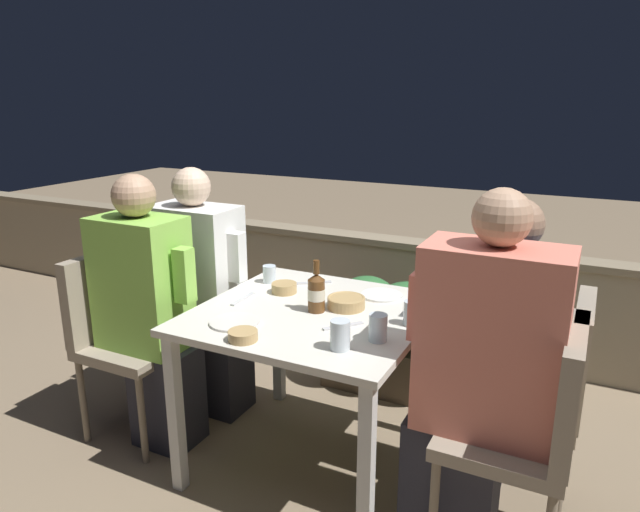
{
  "coord_description": "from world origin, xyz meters",
  "views": [
    {
      "loc": [
        1.03,
        -1.99,
        1.6
      ],
      "look_at": [
        0.0,
        0.07,
        0.95
      ],
      "focal_mm": 32.0,
      "sensor_mm": 36.0,
      "label": 1
    }
  ],
  "objects_px": {
    "chair_right_near": "(534,421)",
    "chair_right_far": "(547,384)",
    "person_white_polo": "(203,292)",
    "chair_left_near": "(120,325)",
    "chair_left_far": "(174,302)",
    "person_green_blouse": "(150,313)",
    "beer_bottle": "(316,292)",
    "potted_plant": "(183,280)",
    "person_coral_top": "(478,377)",
    "person_navy_jumper": "(496,353)"
  },
  "relations": [
    {
      "from": "chair_right_near",
      "to": "chair_right_far",
      "type": "xyz_separation_m",
      "value": [
        0.01,
        0.29,
        0.0
      ]
    },
    {
      "from": "person_white_polo",
      "to": "chair_right_far",
      "type": "relative_size",
      "value": 1.42
    },
    {
      "from": "chair_left_near",
      "to": "chair_left_far",
      "type": "bearing_deg",
      "value": 85.84
    },
    {
      "from": "person_green_blouse",
      "to": "chair_right_far",
      "type": "height_order",
      "value": "person_green_blouse"
    },
    {
      "from": "person_green_blouse",
      "to": "chair_left_far",
      "type": "distance_m",
      "value": 0.41
    },
    {
      "from": "person_green_blouse",
      "to": "beer_bottle",
      "type": "xyz_separation_m",
      "value": [
        0.77,
        0.16,
        0.17
      ]
    },
    {
      "from": "chair_right_near",
      "to": "potted_plant",
      "type": "height_order",
      "value": "chair_right_near"
    },
    {
      "from": "person_green_blouse",
      "to": "person_white_polo",
      "type": "height_order",
      "value": "person_green_blouse"
    },
    {
      "from": "chair_left_near",
      "to": "chair_right_near",
      "type": "bearing_deg",
      "value": 0.25
    },
    {
      "from": "person_green_blouse",
      "to": "person_coral_top",
      "type": "distance_m",
      "value": 1.47
    },
    {
      "from": "person_white_polo",
      "to": "person_coral_top",
      "type": "bearing_deg",
      "value": -13.47
    },
    {
      "from": "person_navy_jumper",
      "to": "chair_right_far",
      "type": "bearing_deg",
      "value": -0.0
    },
    {
      "from": "chair_left_near",
      "to": "person_white_polo",
      "type": "distance_m",
      "value": 0.43
    },
    {
      "from": "person_coral_top",
      "to": "chair_right_far",
      "type": "xyz_separation_m",
      "value": [
        0.21,
        0.29,
        -0.12
      ]
    },
    {
      "from": "person_white_polo",
      "to": "potted_plant",
      "type": "xyz_separation_m",
      "value": [
        -0.68,
        0.65,
        -0.23
      ]
    },
    {
      "from": "chair_right_near",
      "to": "person_green_blouse",
      "type": "bearing_deg",
      "value": -179.72
    },
    {
      "from": "chair_left_near",
      "to": "chair_right_far",
      "type": "relative_size",
      "value": 1.0
    },
    {
      "from": "person_green_blouse",
      "to": "chair_right_far",
      "type": "distance_m",
      "value": 1.71
    },
    {
      "from": "beer_bottle",
      "to": "chair_right_near",
      "type": "bearing_deg",
      "value": -9.82
    },
    {
      "from": "beer_bottle",
      "to": "chair_left_far",
      "type": "bearing_deg",
      "value": 168.49
    },
    {
      "from": "person_green_blouse",
      "to": "potted_plant",
      "type": "bearing_deg",
      "value": 123.27
    },
    {
      "from": "person_white_polo",
      "to": "chair_right_near",
      "type": "bearing_deg",
      "value": -11.93
    },
    {
      "from": "chair_left_far",
      "to": "person_navy_jumper",
      "type": "distance_m",
      "value": 1.66
    },
    {
      "from": "chair_right_far",
      "to": "person_navy_jumper",
      "type": "xyz_separation_m",
      "value": [
        -0.2,
        0.0,
        0.09
      ]
    },
    {
      "from": "chair_left_near",
      "to": "chair_right_near",
      "type": "xyz_separation_m",
      "value": [
        1.86,
        0.01,
        0.0
      ]
    },
    {
      "from": "person_coral_top",
      "to": "chair_right_far",
      "type": "height_order",
      "value": "person_coral_top"
    },
    {
      "from": "chair_left_near",
      "to": "chair_right_far",
      "type": "height_order",
      "value": "same"
    },
    {
      "from": "person_navy_jumper",
      "to": "beer_bottle",
      "type": "height_order",
      "value": "person_navy_jumper"
    },
    {
      "from": "person_green_blouse",
      "to": "person_navy_jumper",
      "type": "relative_size",
      "value": 1.02
    },
    {
      "from": "person_white_polo",
      "to": "person_navy_jumper",
      "type": "height_order",
      "value": "person_white_polo"
    },
    {
      "from": "chair_left_near",
      "to": "person_white_polo",
      "type": "xyz_separation_m",
      "value": [
        0.22,
        0.36,
        0.09
      ]
    },
    {
      "from": "chair_right_near",
      "to": "person_navy_jumper",
      "type": "relative_size",
      "value": 0.71
    },
    {
      "from": "person_green_blouse",
      "to": "chair_left_far",
      "type": "xyz_separation_m",
      "value": [
        -0.17,
        0.36,
        -0.1
      ]
    },
    {
      "from": "person_navy_jumper",
      "to": "person_coral_top",
      "type": "bearing_deg",
      "value": -92.1
    },
    {
      "from": "person_green_blouse",
      "to": "chair_right_far",
      "type": "bearing_deg",
      "value": 9.93
    },
    {
      "from": "beer_bottle",
      "to": "person_white_polo",
      "type": "bearing_deg",
      "value": 165.56
    },
    {
      "from": "person_coral_top",
      "to": "beer_bottle",
      "type": "xyz_separation_m",
      "value": [
        -0.7,
        0.16,
        0.15
      ]
    },
    {
      "from": "chair_right_near",
      "to": "chair_right_far",
      "type": "height_order",
      "value": "same"
    },
    {
      "from": "chair_left_near",
      "to": "potted_plant",
      "type": "relative_size",
      "value": 1.33
    },
    {
      "from": "person_white_polo",
      "to": "chair_left_far",
      "type": "bearing_deg",
      "value": -180.0
    },
    {
      "from": "chair_left_near",
      "to": "chair_right_far",
      "type": "distance_m",
      "value": 1.9
    },
    {
      "from": "beer_bottle",
      "to": "potted_plant",
      "type": "bearing_deg",
      "value": 149.55
    },
    {
      "from": "chair_left_far",
      "to": "potted_plant",
      "type": "bearing_deg",
      "value": 126.97
    },
    {
      "from": "person_coral_top",
      "to": "beer_bottle",
      "type": "relative_size",
      "value": 5.97
    },
    {
      "from": "person_white_polo",
      "to": "potted_plant",
      "type": "distance_m",
      "value": 0.97
    },
    {
      "from": "chair_right_far",
      "to": "person_navy_jumper",
      "type": "height_order",
      "value": "person_navy_jumper"
    },
    {
      "from": "chair_left_near",
      "to": "chair_left_far",
      "type": "distance_m",
      "value": 0.36
    },
    {
      "from": "person_green_blouse",
      "to": "person_navy_jumper",
      "type": "distance_m",
      "value": 1.51
    },
    {
      "from": "chair_left_far",
      "to": "beer_bottle",
      "type": "xyz_separation_m",
      "value": [
        0.94,
        -0.19,
        0.27
      ]
    },
    {
      "from": "chair_left_far",
      "to": "chair_right_near",
      "type": "bearing_deg",
      "value": -10.68
    }
  ]
}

